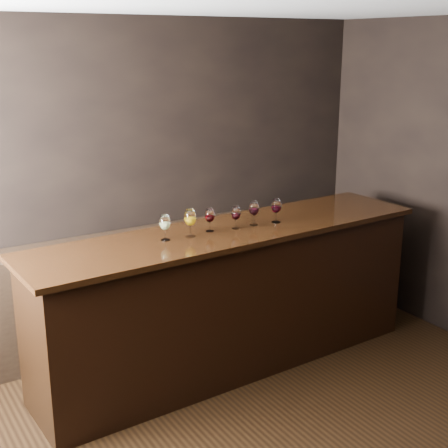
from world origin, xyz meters
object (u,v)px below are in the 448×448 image
back_bar_shelf (127,289)px  glass_red_d (276,207)px  glass_red_a (210,216)px  glass_red_b (236,214)px  glass_amber (190,218)px  glass_red_c (254,209)px  glass_white (165,223)px  bar_counter (230,301)px

back_bar_shelf → glass_red_d: 1.54m
glass_red_a → glass_red_b: bearing=-12.1°
glass_red_d → back_bar_shelf: bearing=136.7°
glass_red_a → glass_red_d: glass_red_d is taller
glass_amber → glass_red_c: 0.58m
glass_white → glass_amber: (0.20, -0.02, 0.01)m
glass_red_b → glass_red_a: bearing=167.9°
bar_counter → glass_amber: bearing=179.0°
bar_counter → glass_red_a: (-0.17, 0.03, 0.73)m
back_bar_shelf → glass_red_b: glass_red_b is taller
glass_white → back_bar_shelf: bearing=88.0°
bar_counter → glass_white: 0.93m
glass_red_b → glass_red_c: 0.18m
glass_white → glass_red_c: size_ratio=1.00×
bar_counter → glass_amber: 0.83m
glass_white → glass_red_d: (0.98, -0.04, -0.00)m
glass_white → glass_amber: 0.20m
back_bar_shelf → glass_red_c: (0.75, -0.86, 0.82)m
bar_counter → glass_red_a: size_ratio=17.81×
glass_white → glass_red_d: bearing=-2.5°
glass_red_a → glass_red_c: 0.39m
back_bar_shelf → glass_amber: (0.17, -0.87, 0.83)m
glass_red_a → glass_red_d: bearing=-6.2°
glass_red_c → glass_red_d: same height
bar_counter → glass_red_c: 0.77m
back_bar_shelf → glass_white: glass_white is taller
glass_white → glass_amber: glass_amber is taller
bar_counter → back_bar_shelf: bar_counter is taller
bar_counter → glass_red_b: size_ratio=18.15×
back_bar_shelf → glass_red_a: glass_red_a is taller
bar_counter → glass_amber: size_ratio=15.19×
bar_counter → glass_red_c: bearing=-1.6°
glass_red_c → glass_red_a: bearing=175.4°
glass_red_a → bar_counter: bearing=-11.4°
glass_white → glass_red_a: (0.39, 0.02, -0.01)m
glass_red_a → glass_red_c: glass_red_c is taller
glass_white → glass_red_a: size_ratio=1.06×
glass_amber → glass_red_d: 0.78m
glass_red_c → glass_red_d: bearing=-9.3°
glass_amber → glass_red_d: bearing=-1.5°
glass_red_a → glass_white: bearing=-177.0°
glass_white → glass_red_b: size_ratio=1.08×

